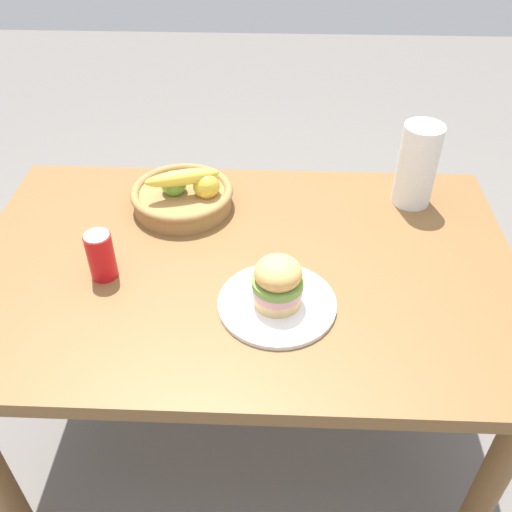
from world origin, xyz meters
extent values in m
plane|color=slate|center=(0.00, 0.00, 0.00)|extent=(8.00, 8.00, 0.00)
cube|color=brown|center=(0.00, 0.00, 0.73)|extent=(1.40, 0.90, 0.04)
cylinder|color=brown|center=(0.62, -0.37, 0.35)|extent=(0.07, 0.07, 0.71)
cylinder|color=brown|center=(-0.62, 0.37, 0.35)|extent=(0.07, 0.07, 0.71)
cylinder|color=brown|center=(0.62, 0.37, 0.35)|extent=(0.07, 0.07, 0.71)
cylinder|color=white|center=(0.09, -0.15, 0.76)|extent=(0.28, 0.28, 0.01)
cylinder|color=#E5BC75|center=(0.09, -0.15, 0.78)|extent=(0.11, 0.11, 0.03)
cylinder|color=pink|center=(0.09, -0.15, 0.80)|extent=(0.11, 0.11, 0.02)
cylinder|color=olive|center=(0.09, -0.15, 0.82)|extent=(0.12, 0.12, 0.02)
ellipsoid|color=#EAAD5D|center=(0.09, -0.15, 0.85)|extent=(0.11, 0.11, 0.07)
cylinder|color=red|center=(-0.34, -0.06, 0.81)|extent=(0.07, 0.07, 0.12)
cylinder|color=silver|center=(-0.34, -0.06, 0.87)|extent=(0.06, 0.06, 0.00)
cylinder|color=#9E7542|center=(-0.19, 0.24, 0.78)|extent=(0.28, 0.28, 0.05)
torus|color=#9E7542|center=(-0.19, 0.24, 0.80)|extent=(0.29, 0.29, 0.02)
sphere|color=gold|center=(-0.11, 0.23, 0.83)|extent=(0.08, 0.08, 0.08)
sphere|color=#6BAD38|center=(-0.21, 0.24, 0.83)|extent=(0.07, 0.07, 0.07)
ellipsoid|color=yellow|center=(-0.18, 0.22, 0.86)|extent=(0.21, 0.11, 0.05)
cylinder|color=white|center=(0.47, 0.30, 0.87)|extent=(0.11, 0.11, 0.24)
camera|label=1|loc=(0.08, -1.09, 1.68)|focal=39.47mm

